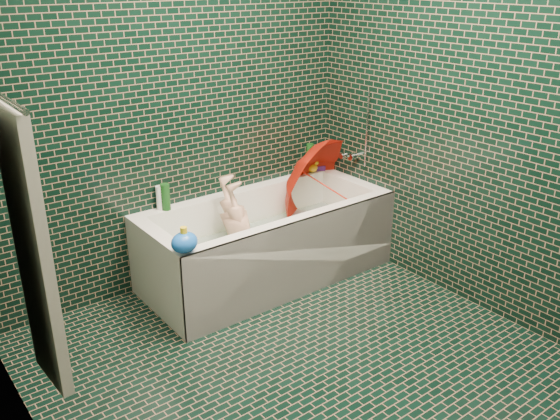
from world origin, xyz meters
TOP-DOWN VIEW (x-y plane):
  - floor at (0.00, 0.00)m, footprint 2.80×2.80m
  - wall_back at (0.00, 1.40)m, footprint 2.80×0.00m
  - wall_left at (-1.30, 0.00)m, footprint 0.00×2.80m
  - wall_right at (1.30, 0.00)m, footprint 0.00×2.80m
  - bathtub at (0.45, 1.01)m, footprint 1.70×0.75m
  - bath_mat at (0.45, 1.02)m, footprint 1.35×0.47m
  - water at (0.45, 1.02)m, footprint 1.48×0.53m
  - towel_rail at (-1.25, 0.25)m, footprint 0.02×0.58m
  - towel at (-1.24, 0.24)m, footprint 0.08×0.44m
  - faucet at (1.26, 1.02)m, footprint 0.18×0.19m
  - child at (0.28, 1.07)m, footprint 0.96×0.59m
  - umbrella at (1.03, 1.07)m, footprint 1.00×0.96m
  - soap_bottle_a at (1.22, 1.36)m, footprint 0.13×0.13m
  - soap_bottle_b at (1.19, 1.32)m, footprint 0.10×0.10m
  - soap_bottle_c at (1.12, 1.37)m, footprint 0.16×0.16m
  - bottle_right_tall at (1.11, 1.36)m, footprint 0.07×0.07m
  - bottle_right_pump at (1.25, 1.37)m, footprint 0.06×0.06m
  - bottle_left_tall at (-0.14, 1.33)m, footprint 0.06×0.06m
  - bottle_left_short at (-0.16, 1.36)m, footprint 0.07×0.07m
  - rubber_duck at (1.13, 1.34)m, footprint 0.11×0.07m
  - bath_toy at (-0.35, 0.70)m, footprint 0.17×0.15m

SIDE VIEW (x-z plane):
  - floor at x=0.00m, z-range 0.00..0.00m
  - bath_mat at x=0.45m, z-range 0.15..0.16m
  - bathtub at x=0.45m, z-range -0.06..0.49m
  - water at x=0.45m, z-range 0.30..0.30m
  - child at x=0.28m, z-range 0.12..0.50m
  - umbrella at x=1.03m, z-range 0.02..1.04m
  - soap_bottle_a at x=1.22m, z-range 0.42..0.68m
  - soap_bottle_b at x=1.19m, z-range 0.46..0.64m
  - soap_bottle_c at x=1.12m, z-range 0.47..0.63m
  - rubber_duck at x=1.13m, z-range 0.55..0.64m
  - bath_toy at x=-0.35m, z-range 0.54..0.69m
  - bottle_left_short at x=-0.16m, z-range 0.55..0.71m
  - bottle_right_pump at x=1.25m, z-range 0.55..0.72m
  - bottle_left_tall at x=-0.14m, z-range 0.55..0.73m
  - bottle_right_tall at x=1.11m, z-range 0.55..0.77m
  - faucet at x=1.26m, z-range 0.50..1.05m
  - towel at x=-1.24m, z-range 0.47..1.59m
  - wall_back at x=0.00m, z-range -0.15..2.65m
  - wall_left at x=-1.30m, z-range -0.15..2.65m
  - wall_right at x=1.30m, z-range -0.15..2.65m
  - towel_rail at x=-1.25m, z-range 1.59..1.61m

